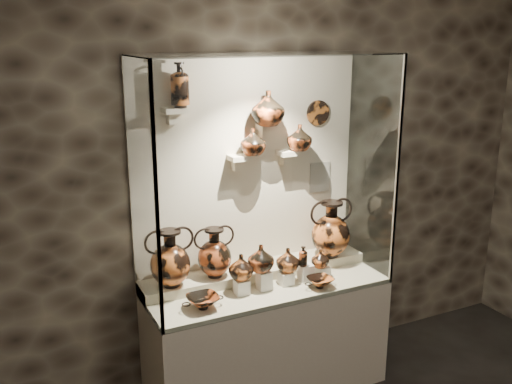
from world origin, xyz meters
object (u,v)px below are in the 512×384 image
amphora_left (170,258)px  jug_b (261,258)px  kylix_left (203,301)px  kylix_right (320,281)px  lekythos_small (303,255)px  ovoid_vase_a (253,142)px  jug_c (288,260)px  lekythos_tall (180,82)px  jug_e (320,259)px  amphora_mid (214,252)px  amphora_right (331,229)px  jug_a (241,267)px  ovoid_vase_b (268,108)px  ovoid_vase_c (299,138)px

amphora_left → jug_b: size_ratio=2.07×
kylix_left → kylix_right: (0.84, -0.06, -0.01)m
lekythos_small → kylix_right: lekythos_small is taller
kylix_left → ovoid_vase_a: size_ratio=1.43×
kylix_right → ovoid_vase_a: ovoid_vase_a is taller
amphora_left → jug_c: 0.81m
kylix_left → lekythos_tall: (0.01, 0.35, 1.35)m
jug_b → jug_e: jug_b is taller
amphora_mid → lekythos_small: size_ratio=2.13×
amphora_mid → jug_c: amphora_mid is taller
amphora_right → jug_a: amphora_right is taller
lekythos_tall → ovoid_vase_b: bearing=-18.9°
amphora_left → kylix_right: 1.04m
amphora_mid → jug_c: (0.47, -0.18, -0.07)m
lekythos_small → lekythos_tall: lekythos_tall is taller
lekythos_tall → ovoid_vase_b: 0.64m
ovoid_vase_a → jug_a: bearing=-113.0°
kylix_right → lekythos_tall: lekythos_tall is taller
jug_e → amphora_mid: bearing=171.0°
lekythos_small → kylix_left: 0.79m
lekythos_tall → amphora_mid: bearing=-34.8°
kylix_left → lekythos_tall: lekythos_tall is taller
jug_b → ovoid_vase_b: bearing=61.4°
jug_e → jug_c: bearing=-177.7°
jug_c → ovoid_vase_b: (-0.05, 0.21, 1.03)m
amphora_right → ovoid_vase_c: ovoid_vase_c is taller
jug_e → jug_a: bearing=-175.1°
amphora_right → jug_b: (-0.66, -0.15, -0.06)m
jug_b → ovoid_vase_b: ovoid_vase_b is taller
jug_e → ovoid_vase_c: ovoid_vase_c is taller
jug_c → ovoid_vase_b: size_ratio=0.72×
amphora_mid → amphora_right: amphora_right is taller
amphora_right → kylix_right: 0.49m
kylix_left → ovoid_vase_c: bearing=-0.5°
amphora_left → ovoid_vase_c: (1.00, 0.07, 0.71)m
ovoid_vase_a → kylix_right: bearing=-33.4°
amphora_right → lekythos_tall: size_ratio=1.34×
jug_c → jug_e: bearing=-16.6°
amphora_mid → ovoid_vase_c: bearing=6.4°
jug_a → ovoid_vase_c: (0.57, 0.24, 0.79)m
amphora_mid → ovoid_vase_b: 1.05m
jug_a → jug_b: bearing=-23.6°
kylix_left → ovoid_vase_c: ovoid_vase_c is taller
jug_b → kylix_left: size_ratio=0.72×
amphora_mid → lekythos_tall: lekythos_tall is taller
amphora_left → kylix_left: (0.12, -0.27, -0.21)m
amphora_mid → jug_a: amphora_mid is taller
jug_a → jug_c: size_ratio=1.03×
jug_c → ovoid_vase_b: ovoid_vase_b is taller
amphora_left → jug_e: amphora_left is taller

